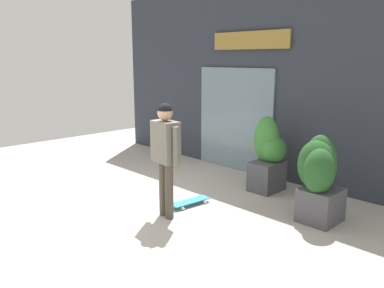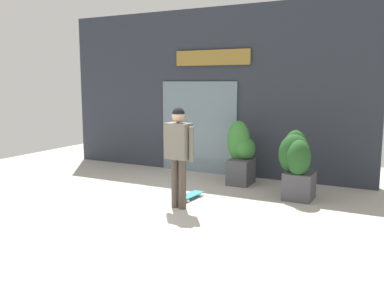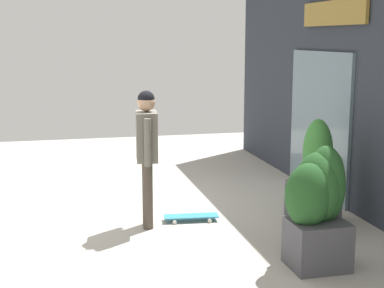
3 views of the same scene
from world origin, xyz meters
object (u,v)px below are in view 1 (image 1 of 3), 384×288
Objects in this scene: skateboarder at (166,148)px; skateboard at (190,201)px; planter_box_left at (319,175)px; planter_box_right at (268,156)px.

skateboarder is 2.37× the size of skateboard.
skateboarder reaches higher than skateboard.
planter_box_left is at bearing -40.71° from skateboarder.
skateboard is at bearing -151.58° from planter_box_left.
skateboarder is at bearing -137.14° from planter_box_left.
skateboard is 2.11m from planter_box_left.
planter_box_right is (0.33, 2.20, -0.44)m from skateboarder.
skateboarder is 2.27m from planter_box_right.
skateboard is 1.76m from planter_box_right.
planter_box_right is at bearing -8.97° from skateboard.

